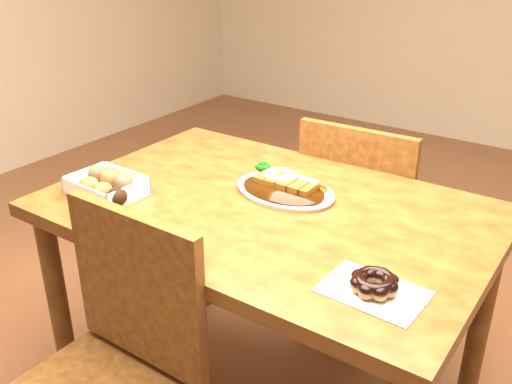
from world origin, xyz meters
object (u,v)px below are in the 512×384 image
Objects in this scene: donut_box at (105,185)px; chair_far at (364,223)px; table at (267,236)px; chair_near at (106,382)px; pon_de_ring at (374,284)px; katsu_curry_plate at (284,187)px.

chair_far is at bearing 56.92° from donut_box.
table is 1.38× the size of chair_far.
chair_far is 1.00× the size of chair_near.
table is 0.48m from pon_de_ring.
table is at bearing 80.42° from chair_near.
donut_box reaches higher than table.
table is 0.57m from chair_far.
donut_box is at bearing -143.63° from katsu_curry_plate.
chair_near is 0.70m from katsu_curry_plate.
chair_near is at bearing -45.42° from donut_box.
katsu_curry_plate is 1.36× the size of donut_box.
chair_near is 2.74× the size of katsu_curry_plate.
chair_far is at bearing 114.89° from pon_de_ring.
chair_near is (-0.10, -0.53, -0.17)m from table.
pon_de_ring is (0.35, -0.75, 0.29)m from chair_far.
donut_box is (-0.32, 0.33, 0.30)m from chair_near.
chair_far is 0.53m from katsu_curry_plate.
katsu_curry_plate is at bearing 36.37° from donut_box.
pon_de_ring is (0.41, -0.22, 0.12)m from table.
pon_de_ring is at bearing -36.87° from katsu_curry_plate.
donut_box is (-0.42, -0.21, 0.13)m from table.
katsu_curry_plate is (0.09, 0.63, 0.29)m from chair_near.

